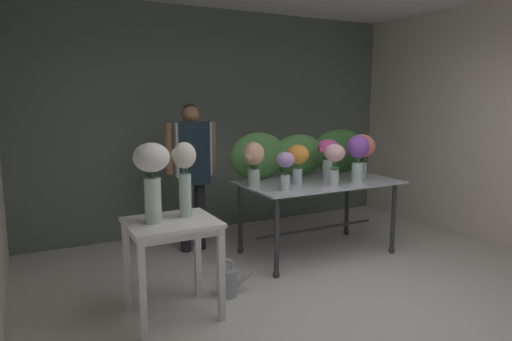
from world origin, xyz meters
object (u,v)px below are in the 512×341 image
Objects in this scene: display_table_glass at (317,192)px; vase_lilac_stock at (285,166)px; vase_violet_freesia at (358,153)px; watering_can at (227,282)px; vase_peach_lilies at (254,160)px; florist at (192,162)px; vase_white_roses_tall at (152,172)px; vase_blush_peonies at (335,158)px; vase_sunset_anemones at (298,158)px; vase_cream_lisianthus_tall at (184,171)px; side_table_white at (172,234)px; vase_coral_roses at (362,150)px; vase_fuchsia_dahlias at (328,154)px.

vase_lilac_stock is at bearing -154.79° from display_table_glass.
watering_can is at bearing -170.19° from vase_violet_freesia.
vase_violet_freesia is at bearing -15.55° from vase_peach_lilies.
florist is 2.71× the size of vase_white_roses_tall.
vase_blush_peonies reaches higher than display_table_glass.
display_table_glass is 3.94× the size of vase_blush_peonies.
vase_lilac_stock is 0.92× the size of vase_sunset_anemones.
display_table_glass is at bearing -2.97° from vase_peach_lilies.
vase_white_roses_tall is (-1.23, -0.72, 0.07)m from vase_peach_lilies.
vase_cream_lisianthus_tall is at bearing -145.54° from vase_peach_lilies.
side_table_white is 1.61m from florist.
side_table_white is 1.80× the size of vase_blush_peonies.
display_table_glass is at bearing 18.73° from vase_white_roses_tall.
vase_cream_lisianthus_tall is (-0.96, -0.66, 0.05)m from vase_peach_lilies.
vase_cream_lisianthus_tall reaches higher than display_table_glass.
vase_blush_peonies is at bearing 11.87° from side_table_white.
vase_sunset_anemones is 0.48m from vase_peach_lilies.
vase_violet_freesia is (0.91, 0.01, 0.08)m from vase_lilac_stock.
watering_can is at bearing 10.69° from vase_white_roses_tall.
vase_coral_roses reaches higher than vase_peach_lilies.
vase_sunset_anemones is 0.38m from vase_blush_peonies.
vase_violet_freesia reaches higher than display_table_glass.
side_table_white is 2.21× the size of watering_can.
vase_blush_peonies is 1.68m from watering_can.
florist is 2.77× the size of vase_cream_lisianthus_tall.
vase_lilac_stock is 0.92m from vase_violet_freesia.
vase_violet_freesia reaches higher than side_table_white.
vase_blush_peonies is 0.88× the size of vase_coral_roses.
vase_lilac_stock is 0.88× the size of vase_blush_peonies.
vase_fuchsia_dahlias is at bearing -1.50° from vase_peach_lilies.
watering_can is at bearing 13.43° from side_table_white.
vase_sunset_anemones is (1.57, 0.64, 0.43)m from side_table_white.
display_table_glass is 0.61m from vase_violet_freesia.
vase_coral_roses is at bearing 11.47° from vase_lilac_stock.
florist is 3.82× the size of vase_blush_peonies.
florist is 1.92m from vase_coral_roses.
vase_cream_lisianthus_tall is (-0.55, -1.36, 0.12)m from florist.
vase_violet_freesia is at bearing 10.06° from vase_white_roses_tall.
vase_sunset_anemones is at bearing -172.40° from vase_fuchsia_dahlias.
vase_sunset_anemones is at bearing -179.92° from vase_coral_roses.
side_table_white is 2.17m from vase_fuchsia_dahlias.
vase_sunset_anemones is 1.55m from vase_cream_lisianthus_tall.
watering_can is (0.39, 0.07, -1.02)m from vase_cream_lisianthus_tall.
vase_coral_roses is 2.22m from watering_can.
florist reaches higher than display_table_glass.
vase_fuchsia_dahlias is at bearing 64.94° from vase_blush_peonies.
display_table_glass is at bearing 22.46° from watering_can.
side_table_white is 0.50m from vase_cream_lisianthus_tall.
vase_cream_lisianthus_tall reaches higher than side_table_white.
watering_can is at bearing 9.60° from vase_cream_lisianthus_tall.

